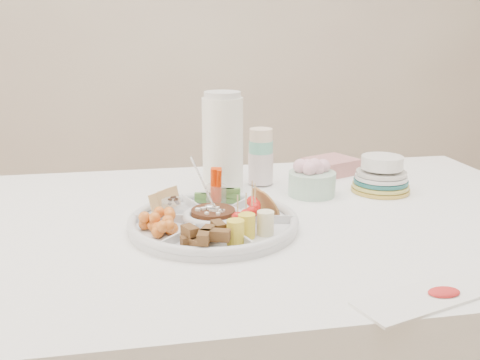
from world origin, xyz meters
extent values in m
cube|color=beige|center=(0.00, 2.00, 1.35)|extent=(4.00, 0.02, 2.70)
cube|color=white|center=(0.00, 0.00, 0.38)|extent=(1.52, 1.02, 0.76)
cylinder|color=white|center=(-0.15, -0.06, 0.78)|extent=(0.45, 0.45, 0.04)
cylinder|color=#3E2311|center=(-0.15, -0.06, 0.79)|extent=(0.12, 0.12, 0.04)
cylinder|color=#ABBFA4|center=(0.03, 0.27, 0.86)|extent=(0.08, 0.08, 0.20)
cylinder|color=white|center=(-0.09, 0.20, 0.90)|extent=(0.14, 0.14, 0.29)
cylinder|color=#B2C2BB|center=(0.15, 0.15, 0.81)|extent=(0.15, 0.15, 0.10)
cube|color=tan|center=(0.28, 0.35, 0.78)|extent=(0.18, 0.17, 0.05)
cylinder|color=#F6EA3F|center=(0.35, 0.14, 0.81)|extent=(0.17, 0.17, 0.10)
cube|color=white|center=(0.16, -0.45, 0.76)|extent=(0.28, 0.16, 0.01)
camera|label=1|loc=(-0.30, -1.19, 1.20)|focal=40.00mm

